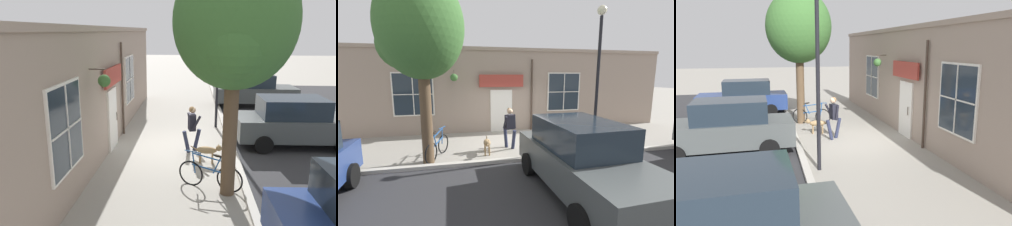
# 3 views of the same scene
# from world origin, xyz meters

# --- Properties ---
(ground_plane) EXTENTS (90.00, 90.00, 0.00)m
(ground_plane) POSITION_xyz_m (0.00, 0.00, 0.00)
(ground_plane) COLOR gray
(curb_and_road) EXTENTS (10.10, 28.00, 0.12)m
(curb_and_road) POSITION_xyz_m (5.85, 0.00, 0.02)
(curb_and_road) COLOR #B2ADA3
(curb_and_road) RESTS_ON ground_plane
(storefront_facade) EXTENTS (0.95, 18.00, 4.16)m
(storefront_facade) POSITION_xyz_m (-2.34, -0.02, 2.10)
(storefront_facade) COLOR gray
(storefront_facade) RESTS_ON ground_plane
(pedestrian_walking) EXTENTS (0.66, 0.55, 1.59)m
(pedestrian_walking) POSITION_xyz_m (0.60, -0.37, 0.94)
(pedestrian_walking) COLOR #282D47
(pedestrian_walking) RESTS_ON ground_plane
(dog_on_leash) EXTENTS (1.04, 0.32, 0.62)m
(dog_on_leash) POSITION_xyz_m (1.12, -1.33, 0.41)
(dog_on_leash) COLOR #997A51
(dog_on_leash) RESTS_ON ground_plane
(street_tree_by_curb) EXTENTS (2.82, 2.56, 5.78)m
(street_tree_by_curb) POSITION_xyz_m (1.49, -3.37, 4.12)
(street_tree_by_curb) COLOR brown
(street_tree_by_curb) RESTS_ON ground_plane
(leaning_bicycle) EXTENTS (1.64, 0.67, 1.00)m
(leaning_bicycle) POSITION_xyz_m (1.07, -3.04, 0.38)
(leaning_bicycle) COLOR black
(leaning_bicycle) RESTS_ON ground_plane
(parked_car_nearest_curb) EXTENTS (4.35, 2.04, 1.75)m
(parked_car_nearest_curb) POSITION_xyz_m (4.09, -5.84, 0.88)
(parked_car_nearest_curb) COLOR navy
(parked_car_nearest_curb) RESTS_ON ground_plane
(parked_car_mid_block) EXTENTS (4.35, 2.04, 1.75)m
(parked_car_mid_block) POSITION_xyz_m (4.26, 0.51, 0.88)
(parked_car_mid_block) COLOR #474C4C
(parked_car_mid_block) RESTS_ON ground_plane
(street_lamp) EXTENTS (0.32, 0.32, 5.17)m
(street_lamp) POSITION_xyz_m (1.63, 2.61, 3.34)
(street_lamp) COLOR black
(street_lamp) RESTS_ON ground_plane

